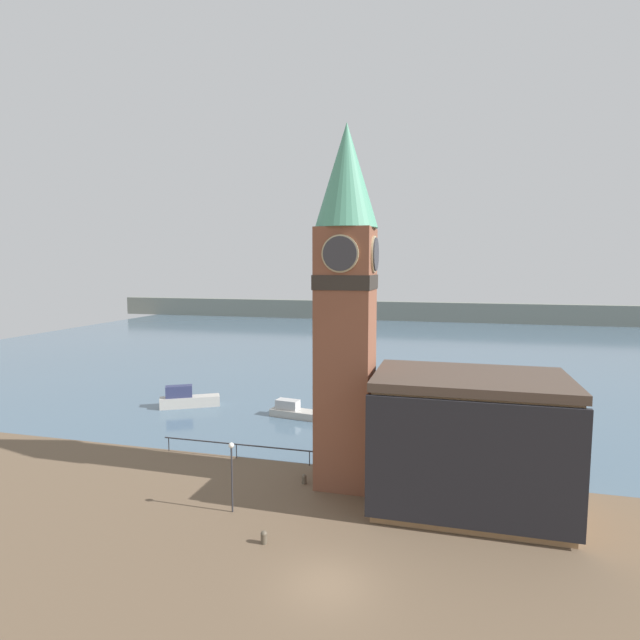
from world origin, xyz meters
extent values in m
plane|color=brown|center=(0.00, 0.00, 0.00)|extent=(160.00, 160.00, 0.00)
cube|color=slate|center=(0.00, 72.91, 0.00)|extent=(160.00, 120.00, 0.00)
cube|color=gray|center=(0.00, 112.91, 2.50)|extent=(180.00, 3.00, 5.00)
cube|color=#333338|center=(-10.04, 12.66, 1.05)|extent=(11.81, 0.08, 0.08)
cylinder|color=#333338|center=(-15.65, 12.66, 0.53)|extent=(0.07, 0.07, 1.05)
cylinder|color=#333338|center=(-10.04, 12.66, 0.53)|extent=(0.07, 0.07, 1.05)
cylinder|color=#333338|center=(-4.44, 12.66, 0.53)|extent=(0.07, 0.07, 1.05)
cube|color=brown|center=(-1.42, 10.52, 8.22)|extent=(3.42, 3.42, 16.45)
cube|color=#2D2823|center=(-1.42, 10.52, 13.11)|extent=(3.54, 3.54, 0.90)
cylinder|color=tan|center=(-1.42, 8.75, 14.83)|extent=(2.24, 0.12, 2.24)
cylinder|color=#333338|center=(-1.42, 8.67, 14.83)|extent=(2.04, 0.12, 2.04)
cylinder|color=tan|center=(0.35, 10.52, 14.83)|extent=(0.12, 2.24, 2.24)
cylinder|color=#333338|center=(0.43, 10.52, 14.83)|extent=(0.12, 2.04, 2.04)
cone|color=#4C9375|center=(-1.42, 10.52, 19.63)|extent=(3.94, 3.94, 6.37)
cube|color=#9E754C|center=(6.21, 9.23, 3.69)|extent=(10.51, 6.76, 7.38)
cube|color=#4C3D33|center=(6.21, 9.23, 7.63)|extent=(10.91, 7.16, 0.50)
cube|color=#232328|center=(6.21, 5.70, 3.84)|extent=(11.01, 0.30, 6.79)
cube|color=#B7B2A8|center=(-8.79, 23.45, 0.34)|extent=(5.07, 2.36, 0.69)
cube|color=#B2B2B2|center=(-9.66, 23.58, 1.13)|extent=(2.30, 1.46, 0.89)
cube|color=#B7B2A8|center=(-20.23, 24.13, 0.53)|extent=(5.82, 4.09, 1.05)
cube|color=navy|center=(-21.15, 23.62, 1.64)|extent=(2.74, 2.13, 1.17)
cylinder|color=brown|center=(-3.95, 2.39, 0.25)|extent=(0.33, 0.33, 0.50)
sphere|color=brown|center=(-3.95, 2.39, 0.50)|extent=(0.35, 0.35, 0.35)
cylinder|color=brown|center=(-3.97, 9.72, 0.23)|extent=(0.31, 0.31, 0.46)
sphere|color=brown|center=(-3.97, 9.72, 0.46)|extent=(0.32, 0.32, 0.32)
cylinder|color=#2D2D33|center=(-6.89, 5.03, 1.93)|extent=(0.10, 0.10, 3.87)
sphere|color=silver|center=(-6.89, 5.03, 3.96)|extent=(0.32, 0.32, 0.32)
camera|label=1|loc=(4.88, -20.21, 14.01)|focal=28.00mm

